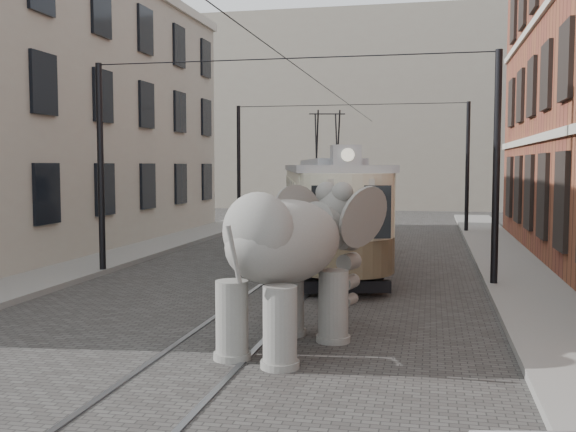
% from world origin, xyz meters
% --- Properties ---
extents(ground, '(120.00, 120.00, 0.00)m').
position_xyz_m(ground, '(0.00, 0.00, 0.00)').
color(ground, '#3C3A38').
extents(tram_rails, '(1.54, 80.00, 0.02)m').
position_xyz_m(tram_rails, '(0.00, 0.00, 0.01)').
color(tram_rails, slate).
rests_on(tram_rails, ground).
extents(stucco_building, '(7.00, 24.00, 10.00)m').
position_xyz_m(stucco_building, '(-11.00, 10.00, 5.00)').
color(stucco_building, gray).
rests_on(stucco_building, ground).
extents(distant_block, '(28.00, 10.00, 14.00)m').
position_xyz_m(distant_block, '(0.00, 40.00, 7.00)').
color(distant_block, gray).
rests_on(distant_block, ground).
extents(catenary, '(11.00, 30.20, 6.00)m').
position_xyz_m(catenary, '(-0.20, 5.00, 3.00)').
color(catenary, black).
rests_on(catenary, ground).
extents(tram, '(5.29, 12.42, 4.83)m').
position_xyz_m(tram, '(0.29, 9.98, 2.41)').
color(tram, beige).
rests_on(tram, ground).
extents(elephant, '(3.94, 5.24, 2.85)m').
position_xyz_m(elephant, '(1.22, -0.64, 1.43)').
color(elephant, slate).
rests_on(elephant, ground).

